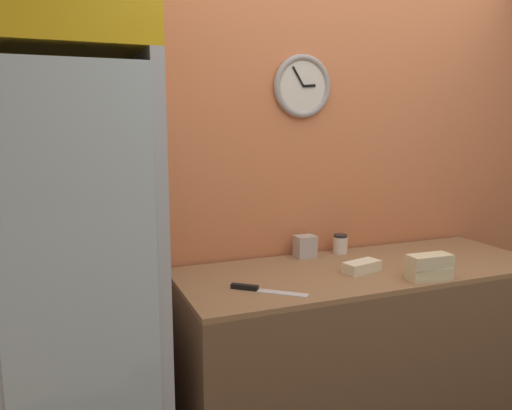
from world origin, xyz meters
TOP-DOWN VIEW (x-y plane):
  - wall_back at (-0.00, 1.32)m, footprint 5.20×0.09m
  - prep_counter at (0.00, 0.91)m, footprint 1.93×0.72m
  - beverage_cooler at (-1.39, 0.96)m, footprint 0.63×0.72m
  - sandwich_stack_bottom at (0.16, 0.62)m, footprint 0.22×0.11m
  - sandwich_stack_middle at (0.16, 0.62)m, footprint 0.22×0.10m
  - sandwich_flat_left at (-0.06, 0.84)m, footprint 0.21×0.13m
  - chefs_knife at (-0.65, 0.77)m, footprint 0.29×0.25m
  - condiment_jar at (0.03, 1.20)m, footprint 0.08×0.08m
  - napkin_dispenser at (-0.20, 1.20)m, footprint 0.11×0.09m

SIDE VIEW (x-z plane):
  - prep_counter at x=0.00m, z-range 0.00..0.88m
  - chefs_knife at x=-0.65m, z-range 0.87..0.89m
  - sandwich_flat_left at x=-0.06m, z-range 0.88..0.93m
  - sandwich_stack_bottom at x=0.16m, z-range 0.88..0.94m
  - condiment_jar at x=0.03m, z-range 0.87..0.98m
  - napkin_dispenser at x=-0.20m, z-range 0.88..1.00m
  - sandwich_stack_middle at x=0.16m, z-range 0.94..1.00m
  - beverage_cooler at x=-1.39m, z-range 0.08..2.13m
  - wall_back at x=0.00m, z-range 0.00..2.70m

